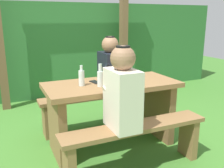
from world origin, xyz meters
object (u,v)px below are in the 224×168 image
object	(u,v)px
bench_near	(135,138)
cell_phone	(95,82)
person_white_shirt	(122,91)
bench_far	(95,104)
picnic_table	(112,103)
bottle_right	(100,78)
bottle_left	(82,77)
person_black_coat	(110,67)
drinking_glass	(130,79)

from	to	relation	value
bench_near	cell_phone	xyz separation A→B (m)	(-0.16, 0.59, 0.41)
person_white_shirt	bench_far	bearing A→B (deg)	82.52
picnic_table	bench_near	size ratio (longest dim) A/B	1.00
picnic_table	bench_far	bearing A→B (deg)	90.00
picnic_table	bottle_right	world-z (taller)	bottle_right
bottle_left	bottle_right	distance (m)	0.19
bench_far	person_black_coat	world-z (taller)	person_black_coat
drinking_glass	bottle_left	size ratio (longest dim) A/B	0.45
bottle_left	bottle_right	world-z (taller)	bottle_right
drinking_glass	cell_phone	size ratio (longest dim) A/B	0.66
bench_far	bottle_right	bearing A→B (deg)	-105.40
bench_far	drinking_glass	world-z (taller)	drinking_glass
bench_near	drinking_glass	xyz separation A→B (m)	(0.15, 0.39, 0.45)
bottle_left	cell_phone	xyz separation A→B (m)	(0.17, 0.07, -0.08)
picnic_table	bottle_right	size ratio (longest dim) A/B	6.15
person_white_shirt	cell_phone	xyz separation A→B (m)	(-0.02, 0.59, -0.05)
person_black_coat	cell_phone	world-z (taller)	person_black_coat
person_white_shirt	bottle_left	bearing A→B (deg)	110.18
bottle_right	cell_phone	distance (m)	0.19
picnic_table	person_black_coat	size ratio (longest dim) A/B	1.95
picnic_table	bottle_left	distance (m)	0.45
picnic_table	bottle_right	bearing A→B (deg)	-150.98
bottle_left	cell_phone	bearing A→B (deg)	21.35
cell_phone	bench_near	bearing A→B (deg)	-85.82
picnic_table	bench_near	bearing A→B (deg)	-90.00
person_black_coat	drinking_glass	xyz separation A→B (m)	(-0.06, -0.64, -0.01)
picnic_table	person_black_coat	bearing A→B (deg)	67.99
person_black_coat	bench_far	bearing A→B (deg)	179.09
bench_near	person_white_shirt	bearing A→B (deg)	178.60
bench_near	person_black_coat	distance (m)	1.15
person_black_coat	bottle_left	xyz separation A→B (m)	(-0.54, -0.51, 0.03)
drinking_glass	bench_near	bearing A→B (deg)	-110.90
drinking_glass	bottle_left	bearing A→B (deg)	164.40
picnic_table	bench_far	size ratio (longest dim) A/B	1.00
person_black_coat	cell_phone	size ratio (longest dim) A/B	5.14
person_white_shirt	bottle_right	distance (m)	0.42
bench_far	bottle_right	xyz separation A→B (m)	(-0.17, -0.61, 0.49)
person_black_coat	bottle_left	bearing A→B (deg)	-136.72
person_white_shirt	person_black_coat	world-z (taller)	same
bottle_left	drinking_glass	bearing A→B (deg)	-15.60
person_black_coat	cell_phone	xyz separation A→B (m)	(-0.37, -0.44, -0.05)
person_black_coat	bottle_left	size ratio (longest dim) A/B	3.49
drinking_glass	cell_phone	xyz separation A→B (m)	(-0.31, 0.20, -0.04)
person_white_shirt	bottle_right	xyz separation A→B (m)	(-0.03, 0.42, 0.03)
bench_near	bench_far	distance (m)	1.04
person_black_coat	bottle_right	bearing A→B (deg)	-121.76
drinking_glass	bottle_right	xyz separation A→B (m)	(-0.32, 0.03, 0.04)
bench_near	person_black_coat	world-z (taller)	person_black_coat
bench_far	bottle_right	world-z (taller)	bottle_right
bottle_left	cell_phone	distance (m)	0.20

